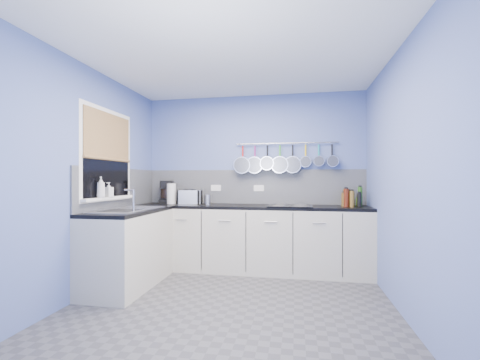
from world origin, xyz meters
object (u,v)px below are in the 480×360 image
(paper_towel, at_px, (171,194))
(canister, at_px, (208,199))
(soap_bottle_b, at_px, (109,190))
(soap_bottle_a, at_px, (101,187))
(coffee_maker, at_px, (166,192))
(toaster, at_px, (190,197))
(hob, at_px, (290,206))

(paper_towel, bearing_deg, canister, 3.32)
(soap_bottle_b, bearing_deg, soap_bottle_a, -90.00)
(soap_bottle_a, distance_m, coffee_maker, 1.26)
(paper_towel, bearing_deg, soap_bottle_b, -110.24)
(soap_bottle_a, relative_size, coffee_maker, 0.70)
(toaster, distance_m, hob, 1.47)
(soap_bottle_a, bearing_deg, hob, 26.40)
(hob, bearing_deg, toaster, 173.96)
(coffee_maker, height_order, toaster, coffee_maker)
(toaster, bearing_deg, soap_bottle_b, -135.98)
(soap_bottle_a, distance_m, canister, 1.50)
(soap_bottle_a, xyz_separation_m, soap_bottle_b, (0.00, 0.15, -0.03))
(soap_bottle_b, bearing_deg, paper_towel, 69.76)
(toaster, xyz_separation_m, canister, (0.28, -0.02, -0.03))
(soap_bottle_b, relative_size, toaster, 0.55)
(soap_bottle_a, bearing_deg, soap_bottle_b, 90.00)
(canister, height_order, hob, canister)
(coffee_maker, xyz_separation_m, canister, (0.66, -0.05, -0.10))
(toaster, bearing_deg, hob, -20.83)
(coffee_maker, relative_size, hob, 0.59)
(soap_bottle_b, xyz_separation_m, paper_towel, (0.37, 0.99, -0.09))
(soap_bottle_b, xyz_separation_m, hob, (2.09, 0.89, -0.23))
(soap_bottle_b, relative_size, hob, 0.30)
(soap_bottle_a, xyz_separation_m, paper_towel, (0.37, 1.14, -0.12))
(paper_towel, height_order, canister, paper_towel)
(soap_bottle_b, bearing_deg, hob, 23.00)
(canister, relative_size, hob, 0.24)
(canister, bearing_deg, paper_towel, -176.68)
(canister, bearing_deg, coffee_maker, 175.26)
(paper_towel, distance_m, toaster, 0.27)
(hob, bearing_deg, canister, 173.44)
(hob, bearing_deg, paper_towel, 176.54)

